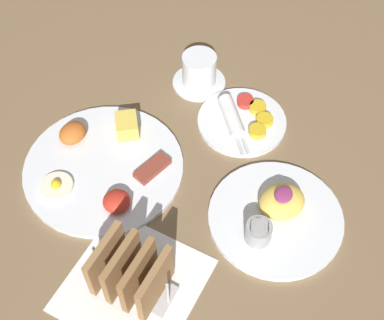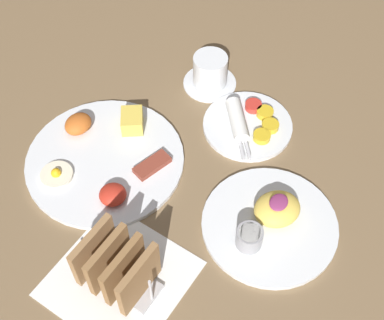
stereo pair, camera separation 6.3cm
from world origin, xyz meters
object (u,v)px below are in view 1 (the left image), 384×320
Objects in this scene: toast_rack at (131,272)px; coffee_cup at (199,71)px; plate_breakfast at (103,164)px; plate_foreground at (276,215)px; plate_condiments at (242,120)px.

coffee_cup is at bearing 14.42° from toast_rack.
coffee_cup is at bearing -11.33° from plate_breakfast.
plate_foreground reaches higher than plate_breakfast.
plate_foreground is 1.71× the size of toast_rack.
plate_condiments is at bearing -1.46° from toast_rack.
plate_breakfast is at bearing 98.12° from plate_foreground.
toast_rack is (-0.24, 0.16, 0.04)m from plate_foreground.
coffee_cup is at bearing 49.29° from plate_foreground.
plate_breakfast is 1.26× the size of plate_foreground.
toast_rack is at bearing -165.58° from coffee_cup.
plate_condiments is 0.15m from coffee_cup.
plate_foreground reaches higher than plate_condiments.
plate_foreground is 2.11× the size of coffee_cup.
plate_breakfast reaches higher than plate_condiments.
coffee_cup reaches higher than plate_foreground.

